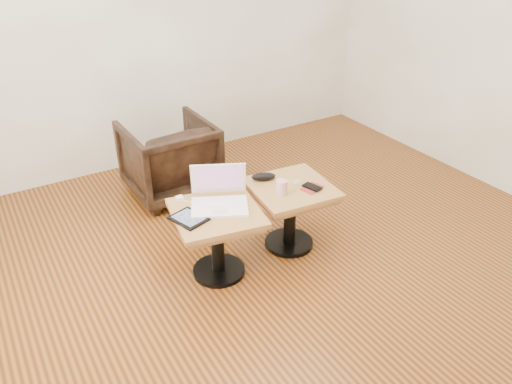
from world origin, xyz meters
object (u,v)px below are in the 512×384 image
side_table_left (217,227)px  armchair (169,158)px  striped_cup (281,187)px  side_table_right (291,201)px  laptop (219,198)px

side_table_left → armchair: 1.20m
striped_cup → armchair: armchair is taller
side_table_left → side_table_right: bearing=11.7°
armchair → side_table_right: bearing=108.9°
side_table_right → armchair: (-0.42, 1.17, -0.05)m
laptop → striped_cup: laptop is taller
laptop → striped_cup: (0.42, -0.09, -0.00)m
side_table_left → laptop: size_ratio=1.36×
side_table_left → striped_cup: bearing=5.8°
side_table_left → armchair: armchair is taller
side_table_left → armchair: size_ratio=0.88×
laptop → armchair: bearing=110.6°
laptop → striped_cup: 0.43m
side_table_right → armchair: 1.25m
side_table_right → striped_cup: size_ratio=5.86×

